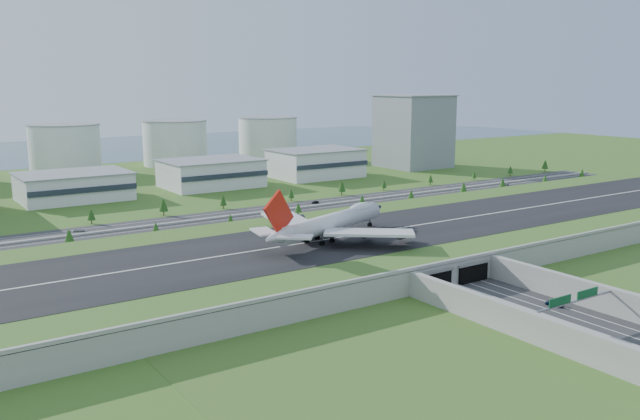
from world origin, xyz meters
TOP-DOWN VIEW (x-y plane):
  - ground at (0.00, 0.00)m, footprint 1200.00×1200.00m
  - airfield_deck at (0.00, -0.09)m, footprint 520.00×100.00m
  - underpass_road at (0.00, -99.42)m, footprint 38.80×120.40m
  - sign_gantry_near at (0.00, -95.04)m, footprint 38.70×0.70m
  - north_expressway at (0.00, 95.00)m, footprint 560.00×36.00m
  - tree_row at (13.18, 93.02)m, footprint 502.75×48.74m
  - hangar_mid_a at (-60.00, 190.00)m, footprint 58.00×42.00m
  - hangar_mid_b at (25.00, 190.00)m, footprint 58.00×42.00m
  - hangar_mid_c at (105.00, 190.00)m, footprint 58.00×42.00m
  - office_tower at (200.00, 195.00)m, footprint 46.00×46.00m
  - fuel_tank_b at (-35.00, 310.00)m, footprint 50.00×50.00m
  - fuel_tank_c at (50.00, 310.00)m, footprint 50.00×50.00m
  - fuel_tank_d at (135.00, 310.00)m, footprint 50.00×50.00m
  - bay_water at (0.00, 480.00)m, footprint 1200.00×260.00m
  - boeing_747 at (-14.86, -0.01)m, footprint 71.16×66.06m
  - car_0 at (-7.02, -81.66)m, footprint 2.18×4.93m
  - car_1 at (-7.66, -118.40)m, footprint 3.50×5.35m
  - car_2 at (10.87, -81.16)m, footprint 3.98×6.25m
  - car_5 at (46.45, 102.43)m, footprint 4.35×1.81m
  - car_6 at (184.97, 88.99)m, footprint 6.09×4.50m
  - car_7 at (-80.75, 103.24)m, footprint 5.49×3.89m

SIDE VIEW (x-z plane):
  - ground at x=0.00m, z-range 0.00..0.00m
  - bay_water at x=0.00m, z-range 0.00..0.06m
  - north_expressway at x=0.00m, z-range 0.00..0.12m
  - car_5 at x=46.45m, z-range 0.12..1.52m
  - car_7 at x=-80.75m, z-range 0.12..1.60m
  - car_6 at x=184.97m, z-range 0.12..1.66m
  - car_2 at x=10.87m, z-range 0.12..1.73m
  - car_0 at x=-7.02m, z-range 0.12..1.77m
  - car_1 at x=-7.66m, z-range 0.12..1.79m
  - underpass_road at x=0.00m, z-range -0.57..7.43m
  - airfield_deck at x=0.00m, z-range -0.48..8.72m
  - tree_row at x=13.18m, z-range 0.47..8.96m
  - sign_gantry_near at x=0.00m, z-range 2.05..11.85m
  - hangar_mid_a at x=-60.00m, z-range 0.00..15.00m
  - hangar_mid_b at x=25.00m, z-range 0.00..17.00m
  - hangar_mid_c at x=105.00m, z-range 0.00..19.00m
  - boeing_747 at x=-14.86m, z-range 3.00..26.00m
  - fuel_tank_b at x=-35.00m, z-range 0.00..35.00m
  - fuel_tank_c at x=50.00m, z-range 0.00..35.00m
  - fuel_tank_d at x=135.00m, z-range 0.00..35.00m
  - office_tower at x=200.00m, z-range 0.00..55.00m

